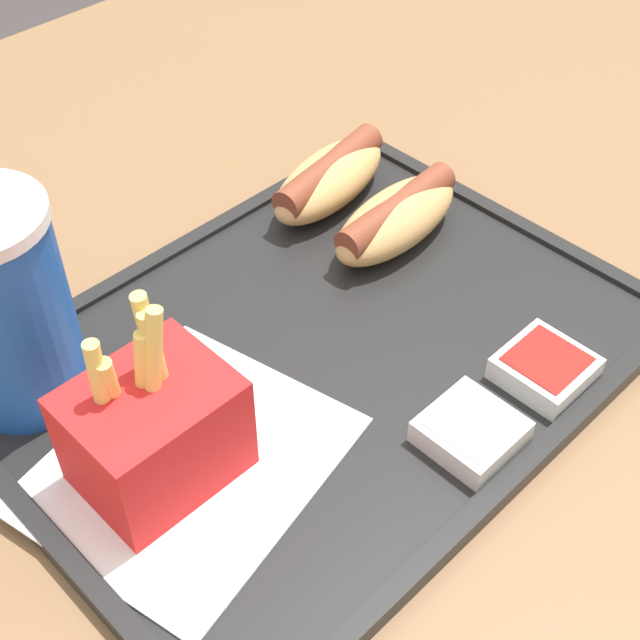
{
  "coord_description": "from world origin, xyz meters",
  "views": [
    {
      "loc": [
        -0.32,
        -0.29,
        1.2
      ],
      "look_at": [
        -0.04,
        -0.01,
        0.8
      ],
      "focal_mm": 50.0,
      "sensor_mm": 36.0,
      "label": 1
    }
  ],
  "objects_px": {
    "hot_dog_far": "(329,177)",
    "sauce_cup_ketchup": "(545,368)",
    "sauce_cup_mayo": "(471,431)",
    "fries_carton": "(153,429)",
    "hot_dog_near": "(396,217)",
    "soda_cup": "(4,308)"
  },
  "relations": [
    {
      "from": "hot_dog_far",
      "to": "fries_carton",
      "type": "relative_size",
      "value": 1.06
    },
    {
      "from": "hot_dog_near",
      "to": "fries_carton",
      "type": "height_order",
      "value": "fries_carton"
    },
    {
      "from": "fries_carton",
      "to": "sauce_cup_ketchup",
      "type": "bearing_deg",
      "value": -27.45
    },
    {
      "from": "soda_cup",
      "to": "fries_carton",
      "type": "distance_m",
      "value": 0.11
    },
    {
      "from": "soda_cup",
      "to": "sauce_cup_ketchup",
      "type": "bearing_deg",
      "value": -43.08
    },
    {
      "from": "hot_dog_near",
      "to": "fries_carton",
      "type": "bearing_deg",
      "value": -169.67
    },
    {
      "from": "soda_cup",
      "to": "sauce_cup_ketchup",
      "type": "xyz_separation_m",
      "value": [
        0.24,
        -0.22,
        -0.06
      ]
    },
    {
      "from": "hot_dog_far",
      "to": "sauce_cup_ketchup",
      "type": "bearing_deg",
      "value": -98.9
    },
    {
      "from": "fries_carton",
      "to": "sauce_cup_mayo",
      "type": "xyz_separation_m",
      "value": [
        0.14,
        -0.11,
        -0.03
      ]
    },
    {
      "from": "hot_dog_far",
      "to": "fries_carton",
      "type": "xyz_separation_m",
      "value": [
        -0.25,
        -0.12,
        0.02
      ]
    },
    {
      "from": "hot_dog_far",
      "to": "hot_dog_near",
      "type": "xyz_separation_m",
      "value": [
        0.0,
        -0.07,
        -0.0
      ]
    },
    {
      "from": "fries_carton",
      "to": "hot_dog_near",
      "type": "bearing_deg",
      "value": 10.33
    },
    {
      "from": "fries_carton",
      "to": "sauce_cup_mayo",
      "type": "bearing_deg",
      "value": -37.77
    },
    {
      "from": "soda_cup",
      "to": "sauce_cup_ketchup",
      "type": "distance_m",
      "value": 0.33
    },
    {
      "from": "hot_dog_far",
      "to": "sauce_cup_mayo",
      "type": "xyz_separation_m",
      "value": [
        -0.11,
        -0.23,
        -0.01
      ]
    },
    {
      "from": "hot_dog_near",
      "to": "sauce_cup_ketchup",
      "type": "bearing_deg",
      "value": -102.68
    },
    {
      "from": "hot_dog_near",
      "to": "sauce_cup_ketchup",
      "type": "xyz_separation_m",
      "value": [
        -0.04,
        -0.16,
        -0.01
      ]
    },
    {
      "from": "soda_cup",
      "to": "hot_dog_near",
      "type": "xyz_separation_m",
      "value": [
        0.27,
        -0.06,
        -0.05
      ]
    },
    {
      "from": "soda_cup",
      "to": "sauce_cup_mayo",
      "type": "relative_size",
      "value": 3.31
    },
    {
      "from": "sauce_cup_mayo",
      "to": "hot_dog_near",
      "type": "bearing_deg",
      "value": 55.34
    },
    {
      "from": "hot_dog_far",
      "to": "sauce_cup_mayo",
      "type": "distance_m",
      "value": 0.25
    },
    {
      "from": "hot_dog_far",
      "to": "sauce_cup_mayo",
      "type": "relative_size",
      "value": 2.47
    }
  ]
}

